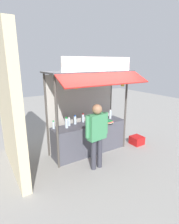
{
  "coord_description": "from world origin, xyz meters",
  "views": [
    {
      "loc": [
        -2.62,
        -4.18,
        2.63
      ],
      "look_at": [
        0.0,
        0.0,
        1.25
      ],
      "focal_mm": 28.88,
      "sensor_mm": 36.0,
      "label": 1
    }
  ],
  "objects_px": {
    "water_bottle_rear_center": "(83,118)",
    "vendor_person": "(97,131)",
    "water_bottle_right": "(69,122)",
    "magazine_stack_mid_left": "(108,122)",
    "water_bottle_far_right": "(110,114)",
    "plastic_crate": "(137,140)",
    "water_bottle_front_left": "(67,123)",
    "banana_bunch_rightmost": "(76,86)",
    "water_bottle_center": "(75,120)",
    "banana_bunch_leftmost": "(123,83)",
    "magazine_stack_left": "(93,122)",
    "banana_bunch_inner_right": "(111,83)",
    "banana_bunch_inner_left": "(99,83)",
    "water_bottle_back_left": "(54,125)"
  },
  "relations": [
    {
      "from": "magazine_stack_left",
      "to": "plastic_crate",
      "type": "height_order",
      "value": "magazine_stack_left"
    },
    {
      "from": "banana_bunch_inner_left",
      "to": "water_bottle_center",
      "type": "bearing_deg",
      "value": 124.23
    },
    {
      "from": "water_bottle_right",
      "to": "plastic_crate",
      "type": "bearing_deg",
      "value": -13.62
    },
    {
      "from": "water_bottle_right",
      "to": "magazine_stack_mid_left",
      "type": "distance_m",
      "value": 1.14
    },
    {
      "from": "water_bottle_back_left",
      "to": "banana_bunch_rightmost",
      "type": "distance_m",
      "value": 1.27
    },
    {
      "from": "water_bottle_center",
      "to": "magazine_stack_left",
      "type": "distance_m",
      "value": 0.53
    },
    {
      "from": "water_bottle_back_left",
      "to": "banana_bunch_leftmost",
      "type": "bearing_deg",
      "value": -16.27
    },
    {
      "from": "magazine_stack_mid_left",
      "to": "banana_bunch_inner_right",
      "type": "height_order",
      "value": "banana_bunch_inner_right"
    },
    {
      "from": "magazine_stack_mid_left",
      "to": "banana_bunch_rightmost",
      "type": "relative_size",
      "value": 1.11
    },
    {
      "from": "water_bottle_front_left",
      "to": "banana_bunch_rightmost",
      "type": "xyz_separation_m",
      "value": [
        0.1,
        -0.42,
        1.03
      ]
    },
    {
      "from": "water_bottle_right",
      "to": "magazine_stack_left",
      "type": "height_order",
      "value": "water_bottle_right"
    },
    {
      "from": "water_bottle_right",
      "to": "plastic_crate",
      "type": "xyz_separation_m",
      "value": [
        2.18,
        -0.53,
        -0.89
      ]
    },
    {
      "from": "plastic_crate",
      "to": "banana_bunch_inner_right",
      "type": "bearing_deg",
      "value": -179.58
    },
    {
      "from": "magazine_stack_left",
      "to": "banana_bunch_inner_left",
      "type": "xyz_separation_m",
      "value": [
        -0.07,
        -0.34,
        1.17
      ]
    },
    {
      "from": "banana_bunch_rightmost",
      "to": "magazine_stack_left",
      "type": "bearing_deg",
      "value": 25.53
    },
    {
      "from": "water_bottle_rear_center",
      "to": "magazine_stack_left",
      "type": "relative_size",
      "value": 0.85
    },
    {
      "from": "water_bottle_back_left",
      "to": "water_bottle_right",
      "type": "height_order",
      "value": "water_bottle_right"
    },
    {
      "from": "water_bottle_front_left",
      "to": "water_bottle_far_right",
      "type": "bearing_deg",
      "value": 1.7
    },
    {
      "from": "banana_bunch_rightmost",
      "to": "vendor_person",
      "type": "height_order",
      "value": "banana_bunch_rightmost"
    },
    {
      "from": "water_bottle_rear_center",
      "to": "vendor_person",
      "type": "height_order",
      "value": "vendor_person"
    },
    {
      "from": "water_bottle_right",
      "to": "banana_bunch_rightmost",
      "type": "height_order",
      "value": "banana_bunch_rightmost"
    },
    {
      "from": "water_bottle_back_left",
      "to": "banana_bunch_rightmost",
      "type": "height_order",
      "value": "banana_bunch_rightmost"
    },
    {
      "from": "water_bottle_far_right",
      "to": "water_bottle_rear_center",
      "type": "height_order",
      "value": "water_bottle_far_right"
    },
    {
      "from": "vendor_person",
      "to": "plastic_crate",
      "type": "relative_size",
      "value": 4.48
    },
    {
      "from": "banana_bunch_leftmost",
      "to": "vendor_person",
      "type": "height_order",
      "value": "banana_bunch_leftmost"
    },
    {
      "from": "banana_bunch_rightmost",
      "to": "water_bottle_center",
      "type": "bearing_deg",
      "value": 67.13
    },
    {
      "from": "water_bottle_front_left",
      "to": "banana_bunch_rightmost",
      "type": "bearing_deg",
      "value": -77.09
    },
    {
      "from": "water_bottle_far_right",
      "to": "banana_bunch_inner_right",
      "type": "relative_size",
      "value": 1.05
    },
    {
      "from": "water_bottle_far_right",
      "to": "plastic_crate",
      "type": "relative_size",
      "value": 0.74
    },
    {
      "from": "water_bottle_back_left",
      "to": "water_bottle_right",
      "type": "xyz_separation_m",
      "value": [
        0.45,
        -0.01,
        0.01
      ]
    },
    {
      "from": "water_bottle_rear_center",
      "to": "vendor_person",
      "type": "relative_size",
      "value": 0.16
    },
    {
      "from": "banana_bunch_inner_right",
      "to": "banana_bunch_inner_left",
      "type": "xyz_separation_m",
      "value": [
        -0.42,
        -0.0,
        0.05
      ]
    },
    {
      "from": "water_bottle_right",
      "to": "banana_bunch_rightmost",
      "type": "xyz_separation_m",
      "value": [
        -0.03,
        -0.54,
        1.06
      ]
    },
    {
      "from": "water_bottle_rear_center",
      "to": "magazine_stack_mid_left",
      "type": "bearing_deg",
      "value": -36.99
    },
    {
      "from": "water_bottle_center",
      "to": "magazine_stack_mid_left",
      "type": "height_order",
      "value": "water_bottle_center"
    },
    {
      "from": "banana_bunch_leftmost",
      "to": "banana_bunch_inner_right",
      "type": "bearing_deg",
      "value": -179.97
    },
    {
      "from": "banana_bunch_leftmost",
      "to": "vendor_person",
      "type": "relative_size",
      "value": 0.18
    },
    {
      "from": "water_bottle_right",
      "to": "banana_bunch_inner_left",
      "type": "distance_m",
      "value": 1.36
    },
    {
      "from": "water_bottle_right",
      "to": "water_bottle_rear_center",
      "type": "distance_m",
      "value": 0.5
    },
    {
      "from": "water_bottle_front_left",
      "to": "plastic_crate",
      "type": "bearing_deg",
      "value": -10.16
    },
    {
      "from": "water_bottle_rear_center",
      "to": "vendor_person",
      "type": "distance_m",
      "value": 1.07
    },
    {
      "from": "water_bottle_center",
      "to": "water_bottle_back_left",
      "type": "distance_m",
      "value": 0.66
    },
    {
      "from": "banana_bunch_leftmost",
      "to": "banana_bunch_inner_left",
      "type": "bearing_deg",
      "value": -179.96
    },
    {
      "from": "magazine_stack_left",
      "to": "water_bottle_right",
      "type": "bearing_deg",
      "value": 163.86
    },
    {
      "from": "vendor_person",
      "to": "water_bottle_front_left",
      "type": "bearing_deg",
      "value": -71.43
    },
    {
      "from": "plastic_crate",
      "to": "water_bottle_right",
      "type": "bearing_deg",
      "value": 166.38
    },
    {
      "from": "banana_bunch_rightmost",
      "to": "vendor_person",
      "type": "xyz_separation_m",
      "value": [
        0.31,
        -0.44,
        -1.06
      ]
    },
    {
      "from": "water_bottle_rear_center",
      "to": "magazine_stack_mid_left",
      "type": "relative_size",
      "value": 0.9
    },
    {
      "from": "magazine_stack_mid_left",
      "to": "banana_bunch_inner_left",
      "type": "distance_m",
      "value": 1.28
    },
    {
      "from": "water_bottle_back_left",
      "to": "water_bottle_right",
      "type": "relative_size",
      "value": 0.9
    }
  ]
}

